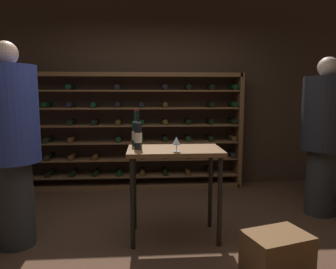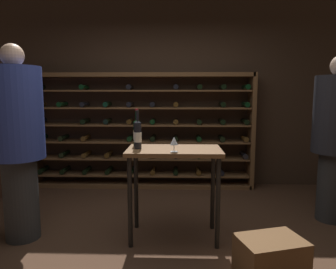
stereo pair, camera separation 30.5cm
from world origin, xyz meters
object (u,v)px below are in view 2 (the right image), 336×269
object	(u,v)px
person_host_in_suit	(17,135)
wine_crate	(270,261)
wine_bottle_amber_reserve	(137,132)
wine_bottle_green_slim	(138,134)
wine_rack	(143,132)
tasting_table	(174,162)
wine_glass_stemmed_right	(174,142)

from	to	relation	value
person_host_in_suit	wine_crate	distance (m)	2.50
wine_bottle_amber_reserve	wine_bottle_green_slim	size ratio (longest dim) A/B	1.01
wine_rack	wine_bottle_amber_reserve	world-z (taller)	wine_rack
tasting_table	wine_glass_stemmed_right	size ratio (longest dim) A/B	6.45
wine_glass_stemmed_right	wine_rack	bearing A→B (deg)	104.91
wine_crate	wine_bottle_green_slim	xyz separation A→B (m)	(-1.10, 0.72, 0.87)
wine_bottle_green_slim	wine_bottle_amber_reserve	bearing A→B (deg)	99.62
tasting_table	wine_bottle_green_slim	size ratio (longest dim) A/B	2.44
tasting_table	person_host_in_suit	xyz separation A→B (m)	(-1.51, -0.07, 0.27)
tasting_table	wine_crate	world-z (taller)	tasting_table
tasting_table	wine_glass_stemmed_right	bearing A→B (deg)	-89.67
tasting_table	wine_crate	distance (m)	1.20
wine_bottle_amber_reserve	wine_glass_stemmed_right	distance (m)	0.51
wine_bottle_green_slim	wine_rack	bearing A→B (deg)	94.96
tasting_table	wine_crate	bearing A→B (deg)	-44.62
wine_crate	wine_glass_stemmed_right	world-z (taller)	wine_glass_stemmed_right
tasting_table	wine_crate	xyz separation A→B (m)	(0.74, -0.73, -0.59)
wine_crate	wine_glass_stemmed_right	distance (m)	1.24
wine_bottle_amber_reserve	wine_glass_stemmed_right	size ratio (longest dim) A/B	2.68
person_host_in_suit	wine_crate	bearing A→B (deg)	7.34
person_host_in_suit	wine_bottle_green_slim	xyz separation A→B (m)	(1.15, 0.05, 0.01)
wine_crate	wine_rack	bearing A→B (deg)	116.94
wine_bottle_green_slim	tasting_table	bearing A→B (deg)	2.61
person_host_in_suit	wine_bottle_green_slim	size ratio (longest dim) A/B	5.07
wine_bottle_amber_reserve	person_host_in_suit	bearing A→B (deg)	-168.08
wine_bottle_amber_reserve	wine_bottle_green_slim	xyz separation A→B (m)	(0.03, -0.18, 0.00)
tasting_table	wine_glass_stemmed_right	world-z (taller)	wine_glass_stemmed_right
wine_rack	person_host_in_suit	xyz separation A→B (m)	(-1.00, -1.79, 0.18)
wine_bottle_amber_reserve	wine_bottle_green_slim	world-z (taller)	wine_bottle_amber_reserve
wine_bottle_green_slim	wine_glass_stemmed_right	bearing A→B (deg)	-23.93
tasting_table	wine_bottle_amber_reserve	size ratio (longest dim) A/B	2.41
wine_crate	wine_bottle_amber_reserve	size ratio (longest dim) A/B	1.27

